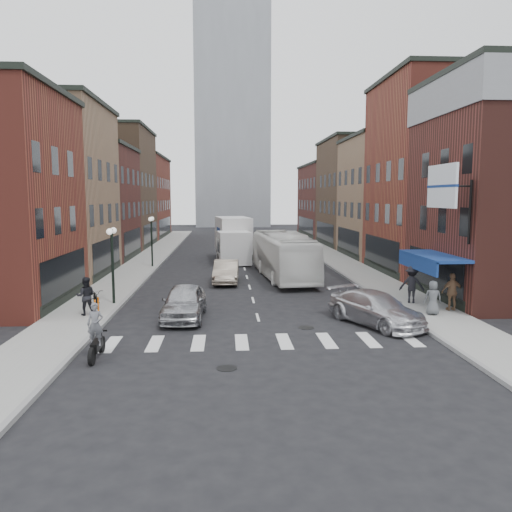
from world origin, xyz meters
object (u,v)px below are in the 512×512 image
(curb_car, at_px, (376,309))
(ped_left_solo, at_px, (86,296))
(streetlamp_far, at_px, (152,232))
(billboard_sign, at_px, (444,188))
(ped_right_c, at_px, (433,298))
(bike_rack, at_px, (97,307))
(box_truck, at_px, (233,240))
(streetlamp_near, at_px, (112,251))
(sedan_left_far, at_px, (226,272))
(ped_right_b, at_px, (452,292))
(ped_right_a, at_px, (412,284))
(parked_bicycle, at_px, (96,298))
(motorcycle_rider, at_px, (96,333))
(transit_bus, at_px, (283,255))
(sedan_left_near, at_px, (184,302))

(curb_car, distance_m, ped_left_solo, 13.47)
(streetlamp_far, xyz_separation_m, curb_car, (12.60, -18.65, -2.18))
(billboard_sign, distance_m, ped_right_c, 5.18)
(bike_rack, distance_m, ped_left_solo, 0.73)
(box_truck, bearing_deg, streetlamp_near, -117.14)
(sedan_left_far, bearing_deg, box_truck, 89.00)
(billboard_sign, bearing_deg, box_truck, 113.35)
(streetlamp_near, distance_m, ped_right_b, 17.32)
(bike_rack, distance_m, ped_right_a, 15.99)
(parked_bicycle, relative_size, ped_left_solo, 0.91)
(streetlamp_far, xyz_separation_m, bike_rack, (-0.20, -16.70, -2.36))
(curb_car, xyz_separation_m, ped_left_solo, (-13.31, 2.05, 0.32))
(motorcycle_rider, relative_size, parked_bicycle, 1.23)
(streetlamp_near, xyz_separation_m, ped_right_b, (17.00, -2.73, -1.84))
(bike_rack, height_order, ped_right_c, ped_right_c)
(curb_car, bearing_deg, ped_right_a, 24.67)
(ped_right_a, height_order, ped_right_c, ped_right_a)
(transit_bus, bearing_deg, ped_left_solo, -138.74)
(streetlamp_far, height_order, parked_bicycle, streetlamp_far)
(box_truck, xyz_separation_m, parked_bicycle, (-7.35, -18.91, -1.31))
(parked_bicycle, bearing_deg, bike_rack, -96.34)
(ped_left_solo, distance_m, ped_right_b, 17.71)
(ped_right_b, bearing_deg, billboard_sign, 35.96)
(box_truck, distance_m, ped_right_a, 21.17)
(bike_rack, distance_m, motorcycle_rider, 6.27)
(motorcycle_rider, distance_m, sedan_left_far, 16.17)
(streetlamp_far, height_order, sedan_left_near, streetlamp_far)
(box_truck, relative_size, transit_bus, 0.79)
(motorcycle_rider, height_order, transit_bus, transit_bus)
(curb_car, bearing_deg, streetlamp_near, 133.49)
(bike_rack, xyz_separation_m, ped_right_c, (15.88, -0.86, 0.42))
(sedan_left_far, bearing_deg, transit_bus, 26.05)
(streetlamp_near, height_order, ped_right_a, streetlamp_near)
(bike_rack, height_order, ped_right_b, ped_right_b)
(ped_right_b, bearing_deg, transit_bus, -59.06)
(billboard_sign, relative_size, streetlamp_near, 0.90)
(streetlamp_far, relative_size, ped_right_c, 2.52)
(streetlamp_near, xyz_separation_m, sedan_left_near, (3.93, -3.04, -2.11))
(sedan_left_near, bearing_deg, motorcycle_rider, -112.63)
(sedan_left_far, xyz_separation_m, curb_car, (6.68, -11.37, -0.02))
(sedan_left_near, xyz_separation_m, ped_right_a, (11.74, 2.18, 0.32))
(curb_car, bearing_deg, ped_left_solo, 145.00)
(billboard_sign, distance_m, sedan_left_far, 15.32)
(sedan_left_near, bearing_deg, ped_right_c, -0.57)
(sedan_left_near, height_order, parked_bicycle, sedan_left_near)
(box_truck, xyz_separation_m, sedan_left_far, (-0.68, -11.52, -1.15))
(sedan_left_near, xyz_separation_m, ped_right_b, (13.07, 0.31, 0.28))
(billboard_sign, xyz_separation_m, streetlamp_near, (-15.99, 3.50, -3.22))
(streetlamp_far, relative_size, curb_car, 0.81)
(streetlamp_near, height_order, ped_right_b, streetlamp_near)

